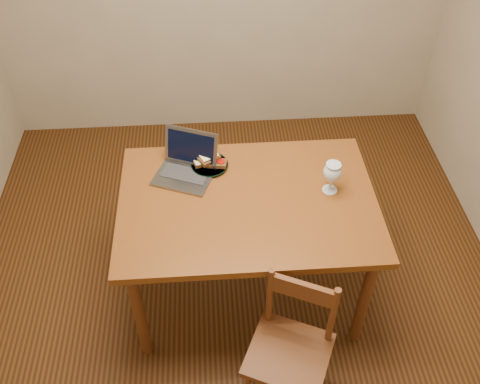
{
  "coord_description": "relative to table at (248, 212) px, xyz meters",
  "views": [
    {
      "loc": [
        -0.11,
        -1.92,
        2.65
      ],
      "look_at": [
        0.02,
        -0.04,
        0.8
      ],
      "focal_mm": 40.0,
      "sensor_mm": 36.0,
      "label": 1
    }
  ],
  "objects": [
    {
      "name": "sandwich_cheese",
      "position": [
        -0.22,
        0.28,
        0.12
      ],
      "size": [
        0.12,
        0.09,
        0.03
      ],
      "primitive_type": null,
      "rotation": [
        0.0,
        0.0,
        0.29
      ],
      "color": "#381E0C",
      "rests_on": "plate"
    },
    {
      "name": "laptop",
      "position": [
        -0.3,
        0.24,
        0.14
      ],
      "size": [
        0.37,
        0.35,
        0.21
      ],
      "rotation": [
        0.0,
        0.0,
        -0.38
      ],
      "color": "slate",
      "rests_on": "table"
    },
    {
      "name": "floor",
      "position": [
        -0.06,
        0.04,
        -0.66
      ],
      "size": [
        3.2,
        3.2,
        0.02
      ],
      "primitive_type": "cube",
      "color": "black",
      "rests_on": "ground"
    },
    {
      "name": "table",
      "position": [
        0.0,
        0.0,
        0.0
      ],
      "size": [
        1.3,
        0.9,
        0.74
      ],
      "color": "#4E280D",
      "rests_on": "floor"
    },
    {
      "name": "sandwich_tomato",
      "position": [
        -0.15,
        0.26,
        0.12
      ],
      "size": [
        0.11,
        0.08,
        0.03
      ],
      "primitive_type": null,
      "rotation": [
        0.0,
        0.0,
        -0.15
      ],
      "color": "#381E0C",
      "rests_on": "plate"
    },
    {
      "name": "chair",
      "position": [
        0.15,
        -0.64,
        -0.23
      ],
      "size": [
        0.48,
        0.47,
        0.39
      ],
      "rotation": [
        0.0,
        0.0,
        -0.43
      ],
      "color": "#43240E",
      "rests_on": "floor"
    },
    {
      "name": "milk_glass",
      "position": [
        0.42,
        0.04,
        0.18
      ],
      "size": [
        0.09,
        0.09,
        0.18
      ],
      "primitive_type": null,
      "color": "white",
      "rests_on": "table"
    },
    {
      "name": "plate",
      "position": [
        -0.18,
        0.27,
        0.09
      ],
      "size": [
        0.2,
        0.2,
        0.02
      ],
      "primitive_type": "cylinder",
      "color": "black",
      "rests_on": "table"
    },
    {
      "name": "sandwich_top",
      "position": [
        -0.18,
        0.27,
        0.14
      ],
      "size": [
        0.13,
        0.12,
        0.03
      ],
      "primitive_type": null,
      "rotation": [
        0.0,
        0.0,
        0.59
      ],
      "color": "#381E0C",
      "rests_on": "plate"
    }
  ]
}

